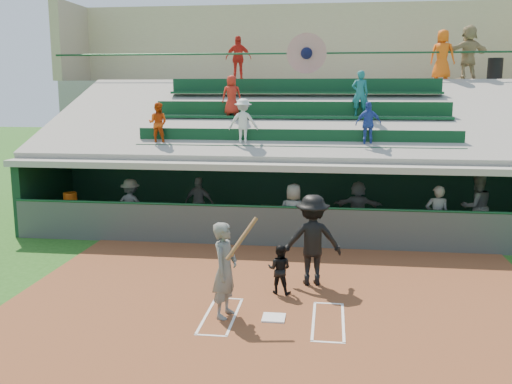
# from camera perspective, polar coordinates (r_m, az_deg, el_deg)

# --- Properties ---
(ground) EXTENTS (100.00, 100.00, 0.00)m
(ground) POSITION_cam_1_polar(r_m,az_deg,el_deg) (11.05, 1.79, -12.62)
(ground) COLOR #1F4F16
(ground) RESTS_ON ground
(dirt_slab) EXTENTS (11.00, 9.00, 0.02)m
(dirt_slab) POSITION_cam_1_polar(r_m,az_deg,el_deg) (11.51, 2.04, -11.60)
(dirt_slab) COLOR brown
(dirt_slab) RESTS_ON ground
(home_plate) EXTENTS (0.43, 0.43, 0.03)m
(home_plate) POSITION_cam_1_polar(r_m,az_deg,el_deg) (11.04, 1.79, -12.45)
(home_plate) COLOR white
(home_plate) RESTS_ON dirt_slab
(batters_box_chalk) EXTENTS (2.65, 1.85, 0.01)m
(batters_box_chalk) POSITION_cam_1_polar(r_m,az_deg,el_deg) (11.05, 1.79, -12.51)
(batters_box_chalk) COLOR silver
(batters_box_chalk) RESTS_ON dirt_slab
(dugout_floor) EXTENTS (16.00, 3.50, 0.04)m
(dugout_floor) POSITION_cam_1_polar(r_m,az_deg,el_deg) (17.44, 4.03, -3.91)
(dugout_floor) COLOR gray
(dugout_floor) RESTS_ON ground
(concourse_slab) EXTENTS (20.00, 3.00, 4.60)m
(concourse_slab) POSITION_cam_1_polar(r_m,az_deg,el_deg) (23.73, 5.12, 5.46)
(concourse_slab) COLOR gray
(concourse_slab) RESTS_ON ground
(grandstand) EXTENTS (20.40, 10.40, 7.80)m
(grandstand) POSITION_cam_1_polar(r_m,az_deg,el_deg) (20.77, 4.73, 4.66)
(grandstand) COLOR #454945
(grandstand) RESTS_ON ground
(batter_at_plate) EXTENTS (0.91, 0.79, 1.95)m
(batter_at_plate) POSITION_cam_1_polar(r_m,az_deg,el_deg) (10.85, -3.11, -7.75)
(batter_at_plate) COLOR #555853
(batter_at_plate) RESTS_ON dirt_slab
(catcher) EXTENTS (0.57, 0.47, 1.05)m
(catcher) POSITION_cam_1_polar(r_m,az_deg,el_deg) (12.15, 2.36, -7.72)
(catcher) COLOR black
(catcher) RESTS_ON dirt_slab
(home_umpire) EXTENTS (1.40, 0.93, 2.01)m
(home_umpire) POSITION_cam_1_polar(r_m,az_deg,el_deg) (12.64, 5.64, -4.78)
(home_umpire) COLOR black
(home_umpire) RESTS_ON dirt_slab
(dugout_bench) EXTENTS (13.19, 6.18, 0.43)m
(dugout_bench) POSITION_cam_1_polar(r_m,az_deg,el_deg) (18.56, 4.75, -2.30)
(dugout_bench) COLOR olive
(dugout_bench) RESTS_ON dugout_floor
(white_table) EXTENTS (1.03, 0.89, 0.76)m
(white_table) POSITION_cam_1_polar(r_m,az_deg,el_deg) (18.33, -18.00, -2.42)
(white_table) COLOR silver
(white_table) RESTS_ON dugout_floor
(water_cooler) EXTENTS (0.40, 0.40, 0.40)m
(water_cooler) POSITION_cam_1_polar(r_m,az_deg,el_deg) (18.13, -18.08, -0.68)
(water_cooler) COLOR #D9530C
(water_cooler) RESTS_ON white_table
(dugout_player_a) EXTENTS (1.07, 0.66, 1.61)m
(dugout_player_a) POSITION_cam_1_polar(r_m,az_deg,el_deg) (17.50, -12.41, -1.32)
(dugout_player_a) COLOR #545652
(dugout_player_a) RESTS_ON dugout_floor
(dugout_player_b) EXTENTS (1.00, 0.57, 1.60)m
(dugout_player_b) POSITION_cam_1_polar(r_m,az_deg,el_deg) (17.56, -5.70, -1.10)
(dugout_player_b) COLOR #575954
(dugout_player_b) RESTS_ON dugout_floor
(dugout_player_c) EXTENTS (0.86, 0.59, 1.70)m
(dugout_player_c) POSITION_cam_1_polar(r_m,az_deg,el_deg) (15.76, 3.77, -2.21)
(dugout_player_c) COLOR #595B56
(dugout_player_c) RESTS_ON dugout_floor
(dugout_player_d) EXTENTS (1.47, 0.54, 1.56)m
(dugout_player_d) POSITION_cam_1_polar(r_m,az_deg,el_deg) (17.27, 10.14, -1.47)
(dugout_player_d) COLOR #61645E
(dugout_player_d) RESTS_ON dugout_floor
(dugout_player_e) EXTENTS (0.62, 0.41, 1.70)m
(dugout_player_e) POSITION_cam_1_polar(r_m,az_deg,el_deg) (16.16, 17.63, -2.35)
(dugout_player_e) COLOR #52544F
(dugout_player_e) RESTS_ON dugout_floor
(dugout_player_f) EXTENTS (1.06, 0.92, 1.87)m
(dugout_player_f) POSITION_cam_1_polar(r_m,az_deg,el_deg) (17.43, 21.17, -1.38)
(dugout_player_f) COLOR #555853
(dugout_player_f) RESTS_ON dugout_floor
(trash_bin) EXTENTS (0.56, 0.56, 0.84)m
(trash_bin) POSITION_cam_1_polar(r_m,az_deg,el_deg) (24.14, 22.79, 11.26)
(trash_bin) COLOR black
(trash_bin) RESTS_ON concourse_slab
(concourse_staff_a) EXTENTS (1.08, 0.54, 1.77)m
(concourse_staff_a) POSITION_cam_1_polar(r_m,az_deg,el_deg) (23.49, -1.76, 13.22)
(concourse_staff_a) COLOR red
(concourse_staff_a) RESTS_ON concourse_slab
(concourse_staff_b) EXTENTS (1.04, 0.87, 1.82)m
(concourse_staff_b) POSITION_cam_1_polar(r_m,az_deg,el_deg) (22.61, 18.13, 12.90)
(concourse_staff_b) COLOR #EA570D
(concourse_staff_b) RESTS_ON concourse_slab
(concourse_staff_c) EXTENTS (1.95, 1.28, 2.01)m
(concourse_staff_c) POSITION_cam_1_polar(r_m,az_deg,el_deg) (23.16, 20.45, 12.93)
(concourse_staff_c) COLOR tan
(concourse_staff_c) RESTS_ON concourse_slab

